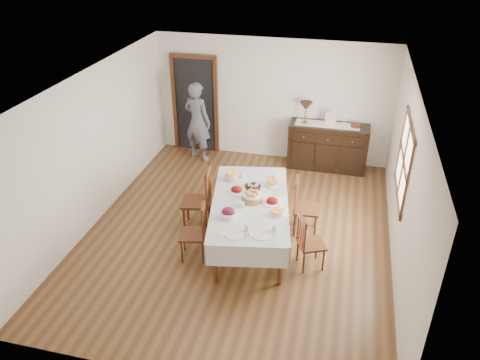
% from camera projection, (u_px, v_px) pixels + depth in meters
% --- Properties ---
extents(ground, '(6.00, 6.00, 0.00)m').
position_uv_depth(ground, '(239.00, 231.00, 7.97)').
color(ground, brown).
extents(room_shell, '(5.02, 6.02, 2.65)m').
position_uv_depth(room_shell, '(236.00, 132.00, 7.55)').
color(room_shell, white).
rests_on(room_shell, ground).
extents(dining_table, '(1.58, 2.50, 0.80)m').
position_uv_depth(dining_table, '(250.00, 206.00, 7.35)').
color(dining_table, silver).
rests_on(dining_table, ground).
extents(chair_left_near, '(0.47, 0.47, 0.95)m').
position_uv_depth(chair_left_near, '(196.00, 231.00, 7.14)').
color(chair_left_near, '#4D2612').
rests_on(chair_left_near, ground).
extents(chair_left_far, '(0.53, 0.53, 1.11)m').
position_uv_depth(chair_left_far, '(200.00, 199.00, 7.82)').
color(chair_left_far, '#4D2612').
rests_on(chair_left_far, ground).
extents(chair_right_near, '(0.50, 0.50, 0.91)m').
position_uv_depth(chair_right_near, '(309.00, 242.00, 6.96)').
color(chair_right_near, '#4D2612').
rests_on(chair_right_near, ground).
extents(chair_right_far, '(0.44, 0.44, 1.01)m').
position_uv_depth(chair_right_far, '(303.00, 206.00, 7.73)').
color(chair_right_far, '#4D2612').
rests_on(chair_right_far, ground).
extents(sideboard, '(1.62, 0.58, 0.97)m').
position_uv_depth(sideboard, '(328.00, 146.00, 9.77)').
color(sideboard, black).
rests_on(sideboard, ground).
extents(person, '(0.67, 0.54, 1.85)m').
position_uv_depth(person, '(197.00, 119.00, 9.94)').
color(person, slate).
rests_on(person, ground).
extents(bread_basket, '(0.33, 0.33, 0.17)m').
position_uv_depth(bread_basket, '(252.00, 197.00, 7.29)').
color(bread_basket, '#94613A').
rests_on(bread_basket, dining_table).
extents(egg_basket, '(0.26, 0.26, 0.10)m').
position_uv_depth(egg_basket, '(253.00, 186.00, 7.65)').
color(egg_basket, black).
rests_on(egg_basket, dining_table).
extents(ham_platter_a, '(0.33, 0.33, 0.11)m').
position_uv_depth(ham_platter_a, '(237.00, 190.00, 7.55)').
color(ham_platter_a, silver).
rests_on(ham_platter_a, dining_table).
extents(ham_platter_b, '(0.31, 0.31, 0.11)m').
position_uv_depth(ham_platter_b, '(272.00, 201.00, 7.25)').
color(ham_platter_b, silver).
rests_on(ham_platter_b, dining_table).
extents(beet_bowl, '(0.24, 0.24, 0.15)m').
position_uv_depth(beet_bowl, '(228.00, 213.00, 6.90)').
color(beet_bowl, silver).
rests_on(beet_bowl, dining_table).
extents(carrot_bowl, '(0.21, 0.21, 0.09)m').
position_uv_depth(carrot_bowl, '(272.00, 183.00, 7.71)').
color(carrot_bowl, silver).
rests_on(carrot_bowl, dining_table).
extents(pineapple_bowl, '(0.21, 0.21, 0.15)m').
position_uv_depth(pineapple_bowl, '(231.00, 176.00, 7.87)').
color(pineapple_bowl, '#CCAF8D').
rests_on(pineapple_bowl, dining_table).
extents(casserole_dish, '(0.22, 0.22, 0.07)m').
position_uv_depth(casserole_dish, '(278.00, 212.00, 6.97)').
color(casserole_dish, silver).
rests_on(casserole_dish, dining_table).
extents(butter_dish, '(0.15, 0.11, 0.07)m').
position_uv_depth(butter_dish, '(240.00, 204.00, 7.16)').
color(butter_dish, silver).
rests_on(butter_dish, dining_table).
extents(setting_left, '(0.44, 0.31, 0.10)m').
position_uv_depth(setting_left, '(238.00, 232.00, 6.55)').
color(setting_left, silver).
rests_on(setting_left, dining_table).
extents(setting_right, '(0.44, 0.31, 0.10)m').
position_uv_depth(setting_right, '(266.00, 233.00, 6.54)').
color(setting_right, silver).
rests_on(setting_right, dining_table).
extents(glass_far_a, '(0.07, 0.07, 0.10)m').
position_uv_depth(glass_far_a, '(242.00, 175.00, 7.94)').
color(glass_far_a, silver).
rests_on(glass_far_a, dining_table).
extents(glass_far_b, '(0.07, 0.07, 0.09)m').
position_uv_depth(glass_far_b, '(276.00, 176.00, 7.93)').
color(glass_far_b, silver).
rests_on(glass_far_b, dining_table).
extents(runner, '(1.30, 0.35, 0.01)m').
position_uv_depth(runner, '(327.00, 124.00, 9.55)').
color(runner, white).
rests_on(runner, sideboard).
extents(table_lamp, '(0.26, 0.26, 0.46)m').
position_uv_depth(table_lamp, '(306.00, 107.00, 9.45)').
color(table_lamp, brown).
rests_on(table_lamp, sideboard).
extents(picture_frame, '(0.22, 0.08, 0.28)m').
position_uv_depth(picture_frame, '(330.00, 120.00, 9.42)').
color(picture_frame, beige).
rests_on(picture_frame, sideboard).
extents(deco_bowl, '(0.20, 0.20, 0.06)m').
position_uv_depth(deco_bowl, '(356.00, 126.00, 9.43)').
color(deco_bowl, '#4D2612').
rests_on(deco_bowl, sideboard).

